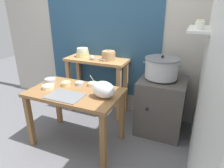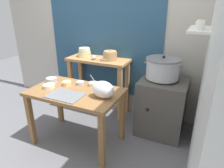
# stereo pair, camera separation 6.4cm
# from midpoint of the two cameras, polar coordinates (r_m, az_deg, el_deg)

# --- Properties ---
(ground_plane) EXTENTS (9.00, 9.00, 0.00)m
(ground_plane) POSITION_cam_midpoint_polar(r_m,az_deg,el_deg) (2.79, -10.21, -15.67)
(ground_plane) COLOR slate
(wall_back) EXTENTS (4.40, 0.12, 2.60)m
(wall_back) POSITION_cam_midpoint_polar(r_m,az_deg,el_deg) (3.17, 0.60, 15.02)
(wall_back) COLOR #B2ADA3
(wall_back) RESTS_ON ground
(wall_right) EXTENTS (0.30, 3.20, 2.60)m
(wall_right) POSITION_cam_midpoint_polar(r_m,az_deg,el_deg) (2.05, 26.09, 8.82)
(wall_right) COLOR silver
(wall_right) RESTS_ON ground
(prep_table) EXTENTS (1.10, 0.66, 0.72)m
(prep_table) POSITION_cam_midpoint_polar(r_m,az_deg,el_deg) (2.48, -11.07, -4.30)
(prep_table) COLOR olive
(prep_table) RESTS_ON ground
(back_shelf_table) EXTENTS (0.96, 0.40, 0.90)m
(back_shelf_table) POSITION_cam_midpoint_polar(r_m,az_deg,el_deg) (3.16, -4.92, 3.30)
(back_shelf_table) COLOR #B27F4C
(back_shelf_table) RESTS_ON ground
(stove_block) EXTENTS (0.60, 0.61, 0.78)m
(stove_block) POSITION_cam_midpoint_polar(r_m,az_deg,el_deg) (2.85, 13.04, -5.87)
(stove_block) COLOR #4C4742
(stove_block) RESTS_ON ground
(steamer_pot) EXTENTS (0.49, 0.44, 0.30)m
(steamer_pot) POSITION_cam_midpoint_polar(r_m,az_deg,el_deg) (2.67, 13.25, 4.53)
(steamer_pot) COLOR #B7BABF
(steamer_pot) RESTS_ON stove_block
(clay_pot) EXTENTS (0.20, 0.20, 0.16)m
(clay_pot) POSITION_cam_midpoint_polar(r_m,az_deg,el_deg) (2.99, -1.61, 8.03)
(clay_pot) COLOR tan
(clay_pot) RESTS_ON back_shelf_table
(bowl_stack_enamel) EXTENTS (0.21, 0.21, 0.14)m
(bowl_stack_enamel) POSITION_cam_midpoint_polar(r_m,az_deg,el_deg) (3.21, -8.91, 8.74)
(bowl_stack_enamel) COLOR #E5C684
(bowl_stack_enamel) RESTS_ON back_shelf_table
(ladle) EXTENTS (0.27, 0.10, 0.07)m
(ladle) POSITION_cam_midpoint_polar(r_m,az_deg,el_deg) (3.02, -6.13, 7.41)
(ladle) COLOR #B7BABF
(ladle) RESTS_ON back_shelf_table
(serving_tray) EXTENTS (0.40, 0.28, 0.01)m
(serving_tray) POSITION_cam_midpoint_polar(r_m,az_deg,el_deg) (2.31, -13.95, -3.33)
(serving_tray) COLOR slate
(serving_tray) RESTS_ON prep_table
(plastic_bag) EXTENTS (0.25, 0.17, 0.19)m
(plastic_bag) POSITION_cam_midpoint_polar(r_m,az_deg,el_deg) (2.18, -3.28, -1.61)
(plastic_bag) COLOR white
(plastic_bag) RESTS_ON prep_table
(prep_bowl_0) EXTENTS (0.14, 0.14, 0.05)m
(prep_bowl_0) POSITION_cam_midpoint_polar(r_m,az_deg,el_deg) (2.56, -18.35, -0.76)
(prep_bowl_0) COLOR beige
(prep_bowl_0) RESTS_ON prep_table
(prep_bowl_1) EXTENTS (0.11, 0.11, 0.05)m
(prep_bowl_1) POSITION_cam_midpoint_polar(r_m,az_deg,el_deg) (2.59, -13.57, 0.08)
(prep_bowl_1) COLOR #E5C684
(prep_bowl_1) RESTS_ON prep_table
(prep_bowl_2) EXTENTS (0.12, 0.12, 0.16)m
(prep_bowl_2) POSITION_cam_midpoint_polar(r_m,az_deg,el_deg) (2.53, -6.16, 0.00)
(prep_bowl_2) COLOR beige
(prep_bowl_2) RESTS_ON prep_table
(prep_bowl_3) EXTENTS (0.14, 0.14, 0.07)m
(prep_bowl_3) POSITION_cam_midpoint_polar(r_m,az_deg,el_deg) (2.72, -17.76, 0.85)
(prep_bowl_3) COLOR #B7BABF
(prep_bowl_3) RESTS_ON prep_table
(prep_bowl_4) EXTENTS (0.10, 0.10, 0.04)m
(prep_bowl_4) POSITION_cam_midpoint_polar(r_m,az_deg,el_deg) (2.59, -9.86, 0.22)
(prep_bowl_4) COLOR #B7BABF
(prep_bowl_4) RESTS_ON prep_table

